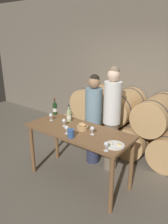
% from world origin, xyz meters
% --- Properties ---
extents(ground_plane, '(10.00, 10.00, 0.00)m').
position_xyz_m(ground_plane, '(0.00, 0.00, 0.00)').
color(ground_plane, '#665E51').
extents(stone_wall_back, '(10.00, 0.12, 3.20)m').
position_xyz_m(stone_wall_back, '(0.00, 2.03, 1.60)').
color(stone_wall_back, '#706656').
rests_on(stone_wall_back, ground_plane).
extents(barrel_stack, '(2.77, 0.93, 1.25)m').
position_xyz_m(barrel_stack, '(0.00, 1.45, 0.58)').
color(barrel_stack, tan).
rests_on(barrel_stack, ground_plane).
extents(tasting_table, '(1.69, 0.71, 0.92)m').
position_xyz_m(tasting_table, '(0.00, 0.00, 0.79)').
color(tasting_table, brown).
rests_on(tasting_table, ground_plane).
extents(person_left, '(0.30, 0.30, 1.67)m').
position_xyz_m(person_left, '(-0.15, 0.62, 0.87)').
color(person_left, '#2D334C').
rests_on(person_left, ground_plane).
extents(person_right, '(0.29, 0.29, 1.84)m').
position_xyz_m(person_right, '(0.22, 0.62, 0.97)').
color(person_right, '#756651').
rests_on(person_right, ground_plane).
extents(wine_bottle_red, '(0.08, 0.08, 0.31)m').
position_xyz_m(wine_bottle_red, '(-0.78, 0.29, 1.02)').
color(wine_bottle_red, '#193819').
rests_on(wine_bottle_red, tasting_table).
extents(wine_bottle_white, '(0.08, 0.08, 0.29)m').
position_xyz_m(wine_bottle_white, '(-0.34, 0.17, 1.02)').
color(wine_bottle_white, '#ADBC7F').
rests_on(wine_bottle_white, tasting_table).
extents(blue_crock, '(0.11, 0.11, 0.12)m').
position_xyz_m(blue_crock, '(0.08, -0.27, 0.98)').
color(blue_crock, '#335693').
rests_on(blue_crock, tasting_table).
extents(bread_basket, '(0.18, 0.18, 0.11)m').
position_xyz_m(bread_basket, '(0.04, 0.04, 0.96)').
color(bread_basket, tan).
rests_on(bread_basket, tasting_table).
extents(cheese_plate, '(0.26, 0.26, 0.04)m').
position_xyz_m(cheese_plate, '(0.70, -0.11, 0.93)').
color(cheese_plate, white).
rests_on(cheese_plate, tasting_table).
extents(wine_glass_far_left, '(0.06, 0.06, 0.13)m').
position_xyz_m(wine_glass_far_left, '(-0.61, 0.02, 1.01)').
color(wine_glass_far_left, white).
rests_on(wine_glass_far_left, tasting_table).
extents(wine_glass_left, '(0.06, 0.06, 0.13)m').
position_xyz_m(wine_glass_left, '(-0.27, -0.03, 1.01)').
color(wine_glass_left, white).
rests_on(wine_glass_left, tasting_table).
extents(wine_glass_center, '(0.06, 0.06, 0.13)m').
position_xyz_m(wine_glass_center, '(-0.05, -0.21, 1.01)').
color(wine_glass_center, white).
rests_on(wine_glass_center, tasting_table).
extents(wine_glass_right, '(0.06, 0.06, 0.13)m').
position_xyz_m(wine_glass_right, '(0.27, -0.01, 1.01)').
color(wine_glass_right, white).
rests_on(wine_glass_right, tasting_table).
extents(wine_glass_far_right, '(0.06, 0.06, 0.13)m').
position_xyz_m(wine_glass_far_right, '(0.68, -0.29, 1.01)').
color(wine_glass_far_right, white).
rests_on(wine_glass_far_right, tasting_table).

